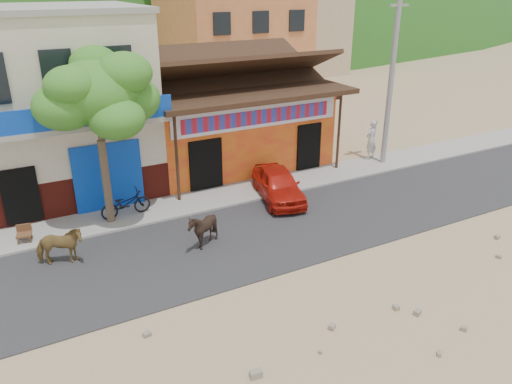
# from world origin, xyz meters

# --- Properties ---
(ground) EXTENTS (120.00, 120.00, 0.00)m
(ground) POSITION_xyz_m (0.00, 0.00, 0.00)
(ground) COLOR #9E825B
(ground) RESTS_ON ground
(road) EXTENTS (60.00, 5.00, 0.04)m
(road) POSITION_xyz_m (0.00, 2.50, 0.02)
(road) COLOR #28282B
(road) RESTS_ON ground
(sidewalk) EXTENTS (60.00, 2.00, 0.12)m
(sidewalk) POSITION_xyz_m (0.00, 6.00, 0.06)
(sidewalk) COLOR gray
(sidewalk) RESTS_ON ground
(dance_club) EXTENTS (8.00, 6.00, 3.60)m
(dance_club) POSITION_xyz_m (2.00, 10.00, 1.80)
(dance_club) COLOR orange
(dance_club) RESTS_ON ground
(cafe_building) EXTENTS (7.00, 6.00, 7.00)m
(cafe_building) POSITION_xyz_m (-5.50, 10.00, 3.50)
(cafe_building) COLOR beige
(cafe_building) RESTS_ON ground
(apartment_front) EXTENTS (9.00, 9.00, 12.00)m
(apartment_front) POSITION_xyz_m (9.00, 24.00, 6.00)
(apartment_front) COLOR #CC723F
(apartment_front) RESTS_ON ground
(apartment_rear) EXTENTS (8.00, 8.00, 10.00)m
(apartment_rear) POSITION_xyz_m (18.00, 30.00, 5.00)
(apartment_rear) COLOR tan
(apartment_rear) RESTS_ON ground
(tree) EXTENTS (3.00, 3.00, 6.00)m
(tree) POSITION_xyz_m (-4.60, 5.80, 3.12)
(tree) COLOR #2D721E
(tree) RESTS_ON sidewalk
(utility_pole) EXTENTS (0.24, 0.24, 8.00)m
(utility_pole) POSITION_xyz_m (8.20, 6.00, 4.12)
(utility_pole) COLOR gray
(utility_pole) RESTS_ON sidewalk
(cow_tan) EXTENTS (1.56, 1.02, 1.21)m
(cow_tan) POSITION_xyz_m (-6.59, 3.69, 0.65)
(cow_tan) COLOR olive
(cow_tan) RESTS_ON road
(cow_dark) EXTENTS (1.32, 1.22, 1.26)m
(cow_dark) POSITION_xyz_m (-2.36, 2.63, 0.67)
(cow_dark) COLOR black
(cow_dark) RESTS_ON road
(red_car) EXTENTS (2.31, 3.89, 1.24)m
(red_car) POSITION_xyz_m (1.74, 4.80, 0.66)
(red_car) COLOR red
(red_car) RESTS_ON road
(scooter) EXTENTS (1.88, 0.78, 0.97)m
(scooter) POSITION_xyz_m (-4.00, 5.93, 0.60)
(scooter) COLOR black
(scooter) RESTS_ON sidewalk
(pedestrian) EXTENTS (0.79, 0.63, 1.89)m
(pedestrian) POSITION_xyz_m (8.00, 6.70, 1.07)
(pedestrian) COLOR silver
(pedestrian) RESTS_ON sidewalk
(cafe_chair_right) EXTENTS (0.54, 0.54, 1.00)m
(cafe_chair_right) POSITION_xyz_m (-7.46, 5.62, 0.62)
(cafe_chair_right) COLOR #4F331A
(cafe_chair_right) RESTS_ON sidewalk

